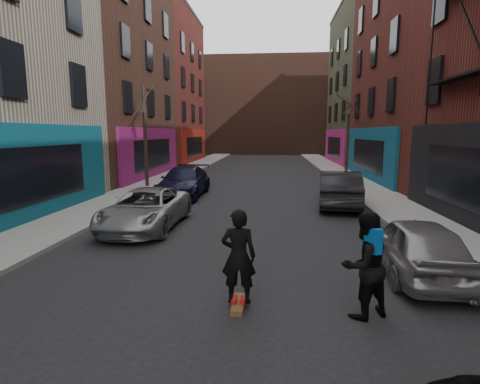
% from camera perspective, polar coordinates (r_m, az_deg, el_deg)
% --- Properties ---
extents(sidewalk_left, '(2.50, 84.00, 0.13)m').
position_cam_1_polar(sidewalk_left, '(33.82, -7.47, 3.69)').
color(sidewalk_left, gray).
rests_on(sidewalk_left, ground).
extents(sidewalk_right, '(2.50, 84.00, 0.13)m').
position_cam_1_polar(sidewalk_right, '(33.44, 13.99, 3.44)').
color(sidewalk_right, gray).
rests_on(sidewalk_right, ground).
extents(building_far, '(40.00, 10.00, 14.00)m').
position_cam_1_polar(building_far, '(59.01, 4.08, 12.75)').
color(building_far, '#47281E').
rests_on(building_far, ground).
extents(tree_left_far, '(2.00, 2.00, 6.50)m').
position_cam_1_polar(tree_left_far, '(22.09, -14.28, 9.29)').
color(tree_left_far, black).
rests_on(tree_left_far, sidewalk_left).
extents(tree_right_far, '(2.00, 2.00, 6.80)m').
position_cam_1_polar(tree_right_far, '(27.38, 16.12, 9.43)').
color(tree_right_far, black).
rests_on(tree_right_far, sidewalk_right).
extents(parked_left_far, '(2.24, 4.74, 1.31)m').
position_cam_1_polar(parked_left_far, '(12.96, -14.13, -2.49)').
color(parked_left_far, gray).
rests_on(parked_left_far, ground).
extents(parked_left_end, '(2.06, 5.05, 1.47)m').
position_cam_1_polar(parked_left_end, '(19.02, -8.54, 1.55)').
color(parked_left_end, black).
rests_on(parked_left_end, ground).
extents(parked_right_far, '(1.69, 3.94, 1.33)m').
position_cam_1_polar(parked_right_far, '(9.40, 25.22, -7.40)').
color(parked_right_far, gray).
rests_on(parked_right_far, ground).
extents(parked_right_end, '(2.23, 4.89, 1.56)m').
position_cam_1_polar(parked_right_end, '(16.73, 14.91, 0.48)').
color(parked_right_end, black).
rests_on(parked_right_end, ground).
extents(skateboard, '(0.23, 0.80, 0.10)m').
position_cam_1_polar(skateboard, '(7.21, -0.22, -16.72)').
color(skateboard, brown).
rests_on(skateboard, ground).
extents(skateboarder, '(0.64, 0.43, 1.75)m').
position_cam_1_polar(skateboarder, '(6.86, -0.23, -9.75)').
color(skateboarder, black).
rests_on(skateboarder, skateboard).
extents(pedestrian, '(1.13, 1.04, 1.86)m').
position_cam_1_polar(pedestrian, '(6.89, 18.43, -10.50)').
color(pedestrian, black).
rests_on(pedestrian, ground).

